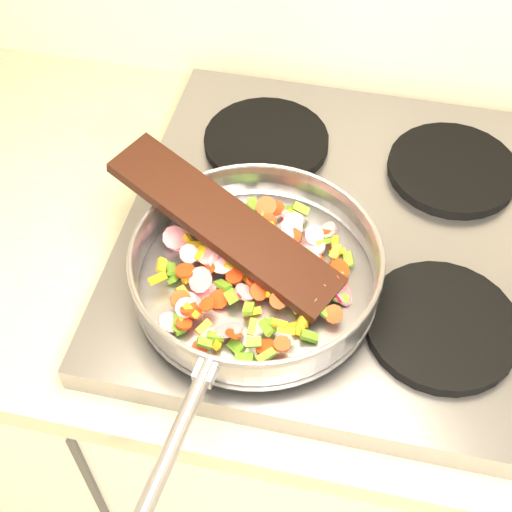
# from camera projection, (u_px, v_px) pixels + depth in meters

# --- Properties ---
(cooktop) EXTENTS (0.60, 0.60, 0.04)m
(cooktop) POSITION_uv_depth(u_px,v_px,m) (343.00, 237.00, 1.00)
(cooktop) COLOR #939399
(cooktop) RESTS_ON counter_top
(grate_fl) EXTENTS (0.19, 0.19, 0.02)m
(grate_fl) POSITION_uv_depth(u_px,v_px,m) (221.00, 286.00, 0.91)
(grate_fl) COLOR black
(grate_fl) RESTS_ON cooktop
(grate_fr) EXTENTS (0.19, 0.19, 0.02)m
(grate_fr) POSITION_uv_depth(u_px,v_px,m) (442.00, 325.00, 0.88)
(grate_fr) COLOR black
(grate_fr) RESTS_ON cooktop
(grate_bl) EXTENTS (0.19, 0.19, 0.02)m
(grate_bl) POSITION_uv_depth(u_px,v_px,m) (266.00, 141.00, 1.08)
(grate_bl) COLOR black
(grate_bl) RESTS_ON cooktop
(grate_br) EXTENTS (0.19, 0.19, 0.02)m
(grate_br) POSITION_uv_depth(u_px,v_px,m) (452.00, 169.00, 1.05)
(grate_br) COLOR black
(grate_br) RESTS_ON cooktop
(saute_pan) EXTENTS (0.36, 0.52, 0.06)m
(saute_pan) POSITION_uv_depth(u_px,v_px,m) (255.00, 268.00, 0.88)
(saute_pan) COLOR #9E9EA5
(saute_pan) RESTS_ON grate_fl
(vegetable_heap) EXTENTS (0.26, 0.26, 0.05)m
(vegetable_heap) POSITION_uv_depth(u_px,v_px,m) (256.00, 266.00, 0.90)
(vegetable_heap) COLOR gold
(vegetable_heap) RESTS_ON saute_pan
(wooden_spatula) EXTENTS (0.33, 0.20, 0.08)m
(wooden_spatula) POSITION_uv_depth(u_px,v_px,m) (225.00, 224.00, 0.89)
(wooden_spatula) COLOR black
(wooden_spatula) RESTS_ON saute_pan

